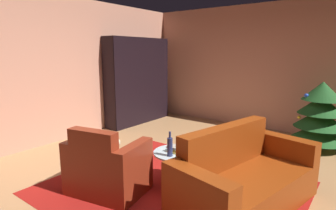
{
  "coord_description": "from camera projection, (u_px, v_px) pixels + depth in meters",
  "views": [
    {
      "loc": [
        1.94,
        -2.77,
        1.7
      ],
      "look_at": [
        -0.26,
        0.16,
        0.99
      ],
      "focal_mm": 29.46,
      "sensor_mm": 36.0,
      "label": 1
    }
  ],
  "objects": [
    {
      "name": "bottle_on_table",
      "position": [
        170.0,
        146.0,
        3.35
      ],
      "size": [
        0.07,
        0.07,
        0.31
      ],
      "color": "navy",
      "rests_on": "coffee_table"
    },
    {
      "name": "decorated_tree",
      "position": [
        320.0,
        115.0,
        4.84
      ],
      "size": [
        0.94,
        0.94,
        1.2
      ],
      "color": "brown",
      "rests_on": "ground"
    },
    {
      "name": "area_rug",
      "position": [
        173.0,
        188.0,
        3.5
      ],
      "size": [
        2.96,
        2.58,
        0.01
      ],
      "primitive_type": "cube",
      "color": "maroon",
      "rests_on": "ground"
    },
    {
      "name": "wall_left",
      "position": [
        50.0,
        70.0,
        5.05
      ],
      "size": [
        0.06,
        6.84,
        2.73
      ],
      "primitive_type": "cube",
      "color": "tan",
      "rests_on": "ground"
    },
    {
      "name": "couch_red",
      "position": [
        244.0,
        181.0,
        3.05
      ],
      "size": [
        1.16,
        1.92,
        0.87
      ],
      "color": "maroon",
      "rests_on": "ground"
    },
    {
      "name": "ground_plane",
      "position": [
        176.0,
        183.0,
        3.64
      ],
      "size": [
        8.06,
        8.06,
        0.0
      ],
      "primitive_type": "plane",
      "color": "tan"
    },
    {
      "name": "bookshelf_unit",
      "position": [
        142.0,
        80.0,
        6.71
      ],
      "size": [
        0.39,
        1.84,
        2.03
      ],
      "color": "black",
      "rests_on": "ground"
    },
    {
      "name": "armchair_red",
      "position": [
        107.0,
        168.0,
        3.35
      ],
      "size": [
        1.0,
        0.82,
        0.85
      ],
      "color": "maroon",
      "rests_on": "ground"
    },
    {
      "name": "wall_back",
      "position": [
        265.0,
        67.0,
        6.04
      ],
      "size": [
        5.75,
        0.06,
        2.73
      ],
      "primitive_type": "cube",
      "color": "tan",
      "rests_on": "ground"
    },
    {
      "name": "coffee_table",
      "position": [
        177.0,
        156.0,
        3.52
      ],
      "size": [
        0.61,
        0.61,
        0.44
      ],
      "color": "black",
      "rests_on": "ground"
    },
    {
      "name": "book_stack_on_table",
      "position": [
        176.0,
        149.0,
        3.5
      ],
      "size": [
        0.22,
        0.16,
        0.07
      ],
      "color": "gold",
      "rests_on": "coffee_table"
    }
  ]
}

